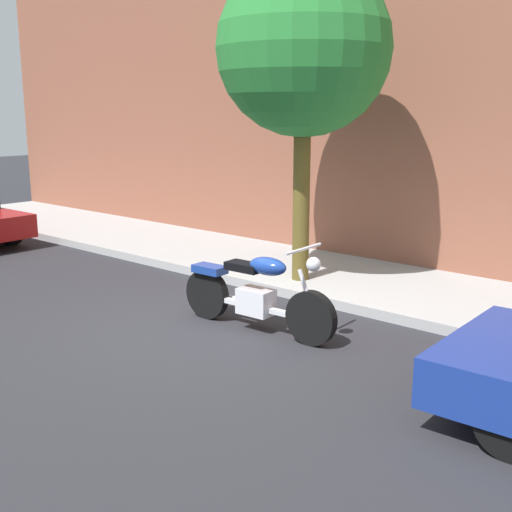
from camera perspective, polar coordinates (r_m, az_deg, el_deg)
The scene contains 4 objects.
ground_plane at distance 8.25m, azimuth -4.47°, elevation -6.32°, with size 60.00×60.00×0.00m, color #28282D.
sidewalk at distance 10.43m, azimuth 7.11°, elevation -1.88°, with size 22.34×2.51×0.14m, color #A6A6A6.
motorcycle at distance 8.01m, azimuth 0.01°, elevation -3.36°, with size 2.27×0.70×1.15m.
street_tree at distance 9.71m, azimuth 4.20°, elevation 17.60°, with size 2.51×2.51×4.79m.
Camera 1 is at (5.56, -5.47, 2.70)m, focal length 45.60 mm.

